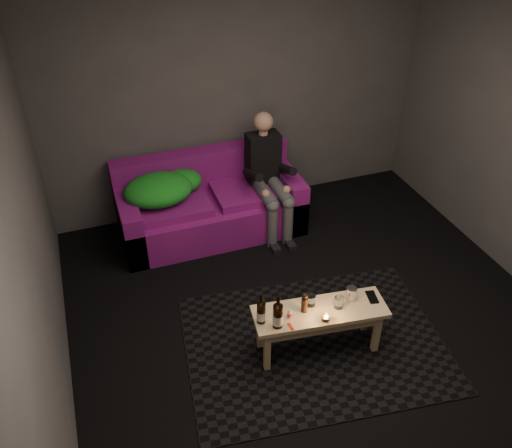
{
  "coord_description": "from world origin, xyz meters",
  "views": [
    {
      "loc": [
        -1.58,
        -2.73,
        3.34
      ],
      "look_at": [
        -0.25,
        1.0,
        0.54
      ],
      "focal_mm": 38.0,
      "sensor_mm": 36.0,
      "label": 1
    }
  ],
  "objects_px": {
    "beer_bottle_a": "(261,312)",
    "sofa": "(210,205)",
    "person": "(268,173)",
    "beer_bottle_b": "(278,315)",
    "coffee_table": "(320,317)",
    "steel_cup": "(351,294)"
  },
  "relations": [
    {
      "from": "beer_bottle_a",
      "to": "sofa",
      "type": "bearing_deg",
      "value": 86.49
    },
    {
      "from": "person",
      "to": "beer_bottle_b",
      "type": "distance_m",
      "value": 1.89
    },
    {
      "from": "coffee_table",
      "to": "beer_bottle_a",
      "type": "bearing_deg",
      "value": 175.39
    },
    {
      "from": "person",
      "to": "coffee_table",
      "type": "xyz_separation_m",
      "value": [
        -0.23,
        -1.74,
        -0.29
      ]
    },
    {
      "from": "person",
      "to": "coffee_table",
      "type": "relative_size",
      "value": 1.14
    },
    {
      "from": "person",
      "to": "beer_bottle_b",
      "type": "relative_size",
      "value": 4.06
    },
    {
      "from": "coffee_table",
      "to": "steel_cup",
      "type": "xyz_separation_m",
      "value": [
        0.28,
        0.03,
        0.13
      ]
    },
    {
      "from": "person",
      "to": "sofa",
      "type": "bearing_deg",
      "value": 165.68
    },
    {
      "from": "sofa",
      "to": "beer_bottle_b",
      "type": "bearing_deg",
      "value": -90.51
    },
    {
      "from": "beer_bottle_b",
      "to": "steel_cup",
      "type": "xyz_separation_m",
      "value": [
        0.65,
        0.08,
        -0.06
      ]
    },
    {
      "from": "beer_bottle_a",
      "to": "steel_cup",
      "type": "xyz_separation_m",
      "value": [
        0.74,
        -0.01,
        -0.04
      ]
    },
    {
      "from": "beer_bottle_b",
      "to": "steel_cup",
      "type": "relative_size",
      "value": 2.71
    },
    {
      "from": "coffee_table",
      "to": "steel_cup",
      "type": "relative_size",
      "value": 9.63
    },
    {
      "from": "steel_cup",
      "to": "beer_bottle_a",
      "type": "bearing_deg",
      "value": 179.58
    },
    {
      "from": "beer_bottle_b",
      "to": "steel_cup",
      "type": "distance_m",
      "value": 0.65
    },
    {
      "from": "person",
      "to": "steel_cup",
      "type": "distance_m",
      "value": 1.72
    },
    {
      "from": "person",
      "to": "beer_bottle_a",
      "type": "bearing_deg",
      "value": -112.25
    },
    {
      "from": "beer_bottle_a",
      "to": "beer_bottle_b",
      "type": "distance_m",
      "value": 0.13
    },
    {
      "from": "sofa",
      "to": "beer_bottle_b",
      "type": "distance_m",
      "value": 1.96
    },
    {
      "from": "coffee_table",
      "to": "beer_bottle_a",
      "type": "height_order",
      "value": "beer_bottle_a"
    },
    {
      "from": "beer_bottle_b",
      "to": "coffee_table",
      "type": "bearing_deg",
      "value": 7.27
    },
    {
      "from": "sofa",
      "to": "beer_bottle_a",
      "type": "xyz_separation_m",
      "value": [
        -0.11,
        -1.85,
        0.24
      ]
    }
  ]
}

